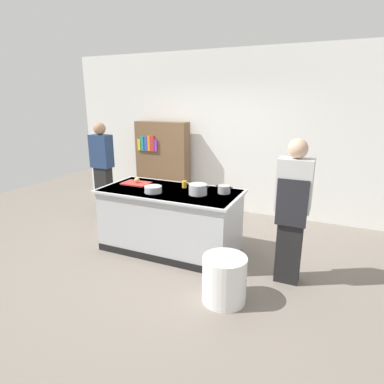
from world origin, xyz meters
name	(u,v)px	position (x,y,z in m)	size (l,w,h in m)	color
ground_plane	(171,249)	(0.00, 0.00, 0.00)	(10.00, 10.00, 0.00)	slate
back_wall	(221,133)	(0.00, 2.10, 1.50)	(6.40, 0.12, 3.00)	white
counter_island	(170,219)	(0.00, 0.00, 0.47)	(1.98, 0.98, 0.90)	#B7BABF
cutting_board	(136,183)	(-0.62, 0.10, 0.91)	(0.40, 0.28, 0.02)	red
onion	(137,180)	(-0.61, 0.10, 0.96)	(0.08, 0.08, 0.08)	tan
stock_pot	(198,189)	(0.44, -0.03, 0.97)	(0.31, 0.24, 0.14)	#B7BABF
sauce_pan	(224,189)	(0.74, 0.17, 0.95)	(0.23, 0.17, 0.11)	#99999E
mixing_bowl	(153,189)	(-0.15, -0.20, 0.94)	(0.24, 0.24, 0.09)	#B7BABF
juice_cup	(184,184)	(0.13, 0.20, 0.95)	(0.07, 0.07, 0.10)	yellow
trash_bin	(224,279)	(1.12, -0.88, 0.26)	(0.48, 0.48, 0.52)	white
person_chef	(292,209)	(1.68, -0.17, 0.91)	(0.38, 0.25, 1.72)	black
person_guest	(103,167)	(-1.89, 0.88, 0.91)	(0.38, 0.24, 1.72)	black
bookshelf	(163,164)	(-1.12, 1.80, 0.85)	(1.10, 0.31, 1.70)	brown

